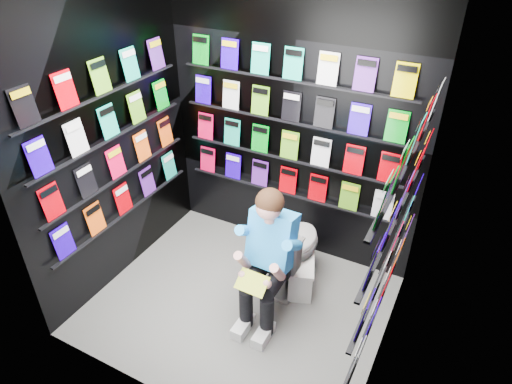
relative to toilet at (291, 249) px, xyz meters
The scene contains 13 objects.
floor 0.66m from the toilet, 118.17° to the right, with size 2.40×2.40×0.00m, color #5A5A58.
wall_back 1.10m from the toilet, 116.62° to the left, with size 2.40×0.04×2.60m, color black.
wall_front 1.77m from the toilet, 99.90° to the right, with size 2.40×0.04×2.60m, color black.
wall_left 1.80m from the toilet, 161.67° to the right, with size 0.04×2.00×2.60m, color black.
wall_right 1.41m from the toilet, 27.19° to the right, with size 0.04×2.00×2.60m, color black.
comics_back 1.09m from the toilet, 118.02° to the left, with size 2.10×0.06×1.37m, color red, non-canonical shape.
comics_left 1.78m from the toilet, 161.31° to the right, with size 0.06×1.70×1.37m, color red, non-canonical shape.
comics_right 1.39m from the toilet, 27.95° to the right, with size 0.06×1.70×1.37m, color red, non-canonical shape.
toilet is the anchor object (origin of this frame).
longbox 0.27m from the toilet, 22.42° to the right, with size 0.20×0.37×0.28m, color silver.
longbox_lid 0.16m from the toilet, 22.42° to the right, with size 0.22×0.39×0.03m, color silver.
reader 0.54m from the toilet, 90.00° to the right, with size 0.49×0.71×1.31m, color #217CCC, non-canonical shape.
held_comic 0.76m from the toilet, 90.00° to the right, with size 0.24×0.01×0.17m, color green.
Camera 1 is at (1.44, -2.45, 2.97)m, focal length 32.00 mm.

